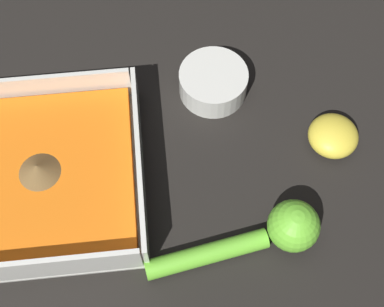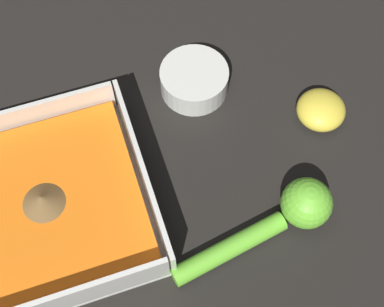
% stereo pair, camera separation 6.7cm
% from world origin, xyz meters
% --- Properties ---
extents(ground_plane, '(4.00, 4.00, 0.00)m').
position_xyz_m(ground_plane, '(0.00, 0.00, 0.00)').
color(ground_plane, black).
extents(square_dish, '(0.25, 0.25, 0.06)m').
position_xyz_m(square_dish, '(-0.01, -0.00, 0.02)').
color(square_dish, silver).
rests_on(square_dish, ground_plane).
extents(spice_bowl, '(0.09, 0.09, 0.04)m').
position_xyz_m(spice_bowl, '(0.11, -0.23, 0.02)').
color(spice_bowl, silver).
rests_on(spice_bowl, ground_plane).
extents(lemon_squeezer, '(0.07, 0.21, 0.06)m').
position_xyz_m(lemon_squeezer, '(-0.11, -0.27, 0.03)').
color(lemon_squeezer, '#6BC633').
rests_on(lemon_squeezer, ground_plane).
extents(lemon_half, '(0.07, 0.07, 0.04)m').
position_xyz_m(lemon_half, '(0.01, -0.37, 0.02)').
color(lemon_half, yellow).
rests_on(lemon_half, ground_plane).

